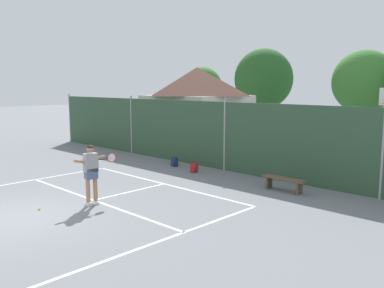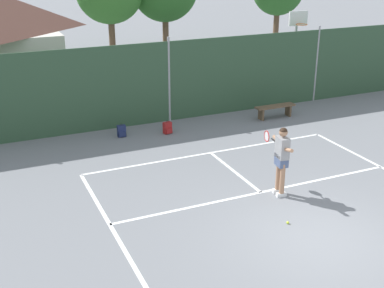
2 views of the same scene
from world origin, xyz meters
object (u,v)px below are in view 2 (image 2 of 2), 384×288
tennis_ball (288,223)px  backpack_navy (122,131)px  tennis_player (281,155)px  courtside_bench (275,109)px  backpack_red (168,128)px  basketball_hoop (296,41)px

tennis_ball → backpack_navy: size_ratio=0.14×
tennis_player → courtside_bench: size_ratio=1.16×
backpack_navy → backpack_red: (1.55, -0.33, 0.00)m
basketball_hoop → backpack_navy: bearing=-165.4°
backpack_red → courtside_bench: size_ratio=0.29×
basketball_hoop → courtside_bench: (-2.56, -2.57, -1.95)m
basketball_hoop → tennis_ball: size_ratio=53.79×
basketball_hoop → backpack_navy: basketball_hoop is taller
basketball_hoop → tennis_player: 10.06m
tennis_player → tennis_ball: size_ratio=28.10×
tennis_player → backpack_red: bearing=99.9°
tennis_player → tennis_ball: (-0.66, -1.39, -1.08)m
basketball_hoop → courtside_bench: 4.11m
backpack_navy → backpack_red: same height
basketball_hoop → backpack_red: size_ratio=7.67×
tennis_player → backpack_red: size_ratio=4.01×
backpack_red → tennis_player: bearing=-80.1°
tennis_ball → backpack_red: bearing=92.6°
courtside_bench → tennis_ball: bearing=-120.4°
backpack_red → backpack_navy: bearing=168.0°
tennis_player → backpack_red: 5.68m
basketball_hoop → backpack_red: bearing=-159.9°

